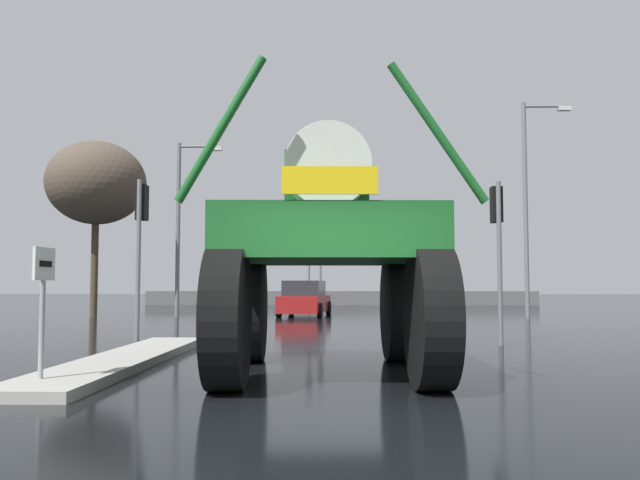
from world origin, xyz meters
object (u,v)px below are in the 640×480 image
traffic_signal_far_right (309,250)px  streetlight_far_left (182,219)px  bare_tree_left (96,183)px  oversize_sprayer (327,253)px  sedan_ahead (305,299)px  traffic_signal_far_left (321,259)px  streetlight_far_right (529,198)px  lane_arrow_sign (43,288)px  traffic_signal_near_right (497,226)px  traffic_signal_near_left (141,224)px

traffic_signal_far_right → streetlight_far_left: size_ratio=0.56×
traffic_signal_far_right → bare_tree_left: bearing=-147.8°
oversize_sprayer → streetlight_far_left: bearing=18.2°
streetlight_far_left → sedan_ahead: bearing=7.6°
oversize_sprayer → streetlight_far_left: (-6.50, 17.29, 2.26)m
oversize_sprayer → streetlight_far_left: streetlight_far_left is taller
traffic_signal_far_left → bare_tree_left: (-9.08, -5.38, 2.94)m
sedan_ahead → streetlight_far_right: bearing=-93.7°
traffic_signal_far_left → streetlight_far_left: (-5.77, -4.33, 1.57)m
sedan_ahead → oversize_sprayer: bearing=-169.2°
streetlight_far_right → bare_tree_left: bearing=-179.8°
lane_arrow_sign → traffic_signal_far_right: 23.50m
oversize_sprayer → bare_tree_left: bare_tree_left is taller
traffic_signal_near_right → bare_tree_left: size_ratio=0.52×
sedan_ahead → traffic_signal_near_left: size_ratio=1.11×
oversize_sprayer → traffic_signal_far_left: bearing=-0.5°
lane_arrow_sign → traffic_signal_near_right: (7.61, 6.62, 1.39)m
lane_arrow_sign → oversize_sprayer: bearing=24.4°
traffic_signal_far_right → streetlight_far_left: streetlight_far_left is taller
sedan_ahead → streetlight_far_left: size_ratio=0.58×
streetlight_far_right → oversize_sprayer: bearing=-115.7°
streetlight_far_left → traffic_signal_near_right: bearing=-50.0°
lane_arrow_sign → streetlight_far_right: (11.60, 18.00, 3.49)m
lane_arrow_sign → traffic_signal_near_left: bearing=96.2°
lane_arrow_sign → oversize_sprayer: (3.75, 1.70, 0.54)m
sedan_ahead → streetlight_far_left: (-5.19, -0.70, 3.43)m
streetlight_far_left → streetlight_far_right: bearing=-3.9°
traffic_signal_near_left → oversize_sprayer: bearing=-47.7°
sedan_ahead → traffic_signal_near_right: traffic_signal_near_right is taller
traffic_signal_far_right → streetlight_far_left: 6.86m
traffic_signal_near_right → streetlight_far_right: size_ratio=0.43×
sedan_ahead → traffic_signal_far_left: 4.12m
traffic_signal_near_left → bare_tree_left: (-5.34, 11.31, 2.71)m
sedan_ahead → lane_arrow_sign: bearing=179.6°
lane_arrow_sign → traffic_signal_near_left: (-0.72, 6.62, 1.45)m
traffic_signal_far_left → oversize_sprayer: bearing=-88.1°
lane_arrow_sign → traffic_signal_near_left: 6.82m
lane_arrow_sign → traffic_signal_near_right: 10.18m
traffic_signal_near_left → bare_tree_left: size_ratio=0.53×
traffic_signal_near_left → traffic_signal_far_right: traffic_signal_far_right is taller
bare_tree_left → traffic_signal_far_left: bearing=30.7°
lane_arrow_sign → traffic_signal_near_right: traffic_signal_near_right is taller
oversize_sprayer → sedan_ahead: oversize_sprayer is taller
traffic_signal_far_right → streetlight_far_right: streetlight_far_right is taller
traffic_signal_far_left → sedan_ahead: bearing=-99.0°
traffic_signal_near_left → streetlight_far_right: 16.90m
traffic_signal_far_left → traffic_signal_far_right: bearing=-179.0°
sedan_ahead → traffic_signal_far_right: (0.02, 3.63, 2.31)m
traffic_signal_far_left → traffic_signal_far_right: traffic_signal_far_right is taller
lane_arrow_sign → traffic_signal_near_left: size_ratio=0.45×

